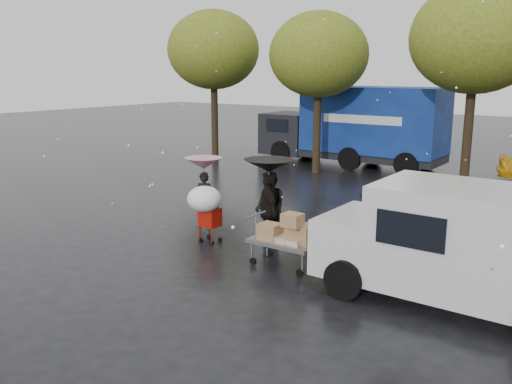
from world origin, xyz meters
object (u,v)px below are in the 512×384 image
Objects in this scene: person_black at (269,211)px; white_van at (463,244)px; person_pink at (204,200)px; shopping_cart at (205,202)px; vendor_cart at (287,235)px; blue_truck at (356,127)px.

white_van reaches higher than person_black.
person_pink reaches higher than shopping_cart.
vendor_cart is at bearing -4.28° from shopping_cart.
blue_truck is at bearing 78.55° from person_pink.
person_black is 4.80m from white_van.
shopping_cart reaches higher than vendor_cart.
vendor_cart is 13.42m from blue_truck.
person_black is 0.21× the size of blue_truck.
blue_truck is (-8.08, 12.41, 0.60)m from white_van.
blue_truck is at bearing 123.08° from white_van.
person_black is 12.13m from blue_truck.
blue_truck reaches higher than vendor_cart.
vendor_cart is at bearing -70.34° from blue_truck.
person_black reaches higher than vendor_cart.
blue_truck is (-4.50, 12.60, 1.03)m from vendor_cart.
white_van is at bearing -150.61° from person_black.
person_black is 1.21× the size of shopping_cart.
vendor_cart is (1.15, -0.97, -0.16)m from person_black.
white_van is at bearing 0.04° from shopping_cart.
person_black is (2.35, -0.34, 0.13)m from person_pink.
blue_truck reaches higher than person_black.
blue_truck reaches higher than shopping_cart.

